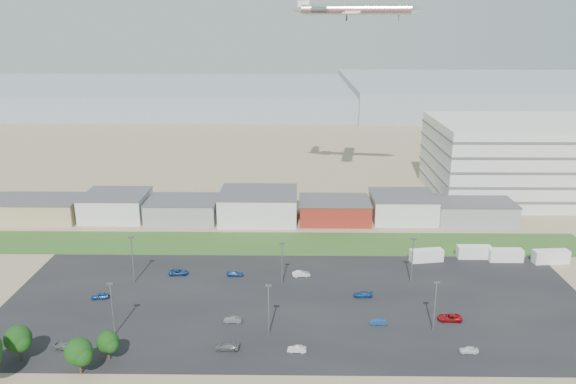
{
  "coord_description": "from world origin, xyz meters",
  "views": [
    {
      "loc": [
        4.58,
        -83.79,
        55.23
      ],
      "look_at": [
        3.2,
        22.0,
        23.11
      ],
      "focal_mm": 35.0,
      "sensor_mm": 36.0,
      "label": 1
    }
  ],
  "objects_px": {
    "parked_car_9": "(178,272)",
    "parked_car_12": "(363,294)",
    "parked_car_10": "(67,346)",
    "parked_car_5": "(100,296)",
    "parked_car_0": "(450,318)",
    "parked_car_6": "(235,274)",
    "parked_car_3": "(227,346)",
    "box_trailer_a": "(426,255)",
    "parked_car_1": "(378,322)",
    "airliner": "(356,10)",
    "parked_car_13": "(297,349)",
    "parked_car_4": "(233,320)",
    "parked_car_2": "(469,350)",
    "parked_car_11": "(301,274)"
  },
  "relations": [
    {
      "from": "parked_car_9",
      "to": "parked_car_12",
      "type": "relative_size",
      "value": 1.09
    },
    {
      "from": "parked_car_9",
      "to": "parked_car_10",
      "type": "bearing_deg",
      "value": 151.75
    },
    {
      "from": "parked_car_5",
      "to": "parked_car_12",
      "type": "bearing_deg",
      "value": 83.62
    },
    {
      "from": "parked_car_0",
      "to": "parked_car_6",
      "type": "xyz_separation_m",
      "value": [
        -43.45,
        19.36,
        -0.1
      ]
    },
    {
      "from": "parked_car_3",
      "to": "parked_car_10",
      "type": "height_order",
      "value": "parked_car_3"
    },
    {
      "from": "box_trailer_a",
      "to": "parked_car_1",
      "type": "relative_size",
      "value": 2.39
    },
    {
      "from": "parked_car_5",
      "to": "parked_car_10",
      "type": "bearing_deg",
      "value": -6.66
    },
    {
      "from": "parked_car_0",
      "to": "parked_car_3",
      "type": "bearing_deg",
      "value": -74.22
    },
    {
      "from": "airliner",
      "to": "parked_car_0",
      "type": "relative_size",
      "value": 8.61
    },
    {
      "from": "box_trailer_a",
      "to": "parked_car_13",
      "type": "distance_m",
      "value": 50.21
    },
    {
      "from": "box_trailer_a",
      "to": "parked_car_12",
      "type": "xyz_separation_m",
      "value": [
        -17.35,
        -18.62,
        -0.9
      ]
    },
    {
      "from": "parked_car_1",
      "to": "parked_car_10",
      "type": "bearing_deg",
      "value": -81.72
    },
    {
      "from": "parked_car_3",
      "to": "parked_car_10",
      "type": "xyz_separation_m",
      "value": [
        -28.26,
        -0.09,
        -0.01
      ]
    },
    {
      "from": "parked_car_4",
      "to": "parked_car_13",
      "type": "relative_size",
      "value": 1.03
    },
    {
      "from": "parked_car_0",
      "to": "parked_car_10",
      "type": "relative_size",
      "value": 1.1
    },
    {
      "from": "parked_car_2",
      "to": "parked_car_11",
      "type": "bearing_deg",
      "value": -135.02
    },
    {
      "from": "parked_car_0",
      "to": "parked_car_9",
      "type": "height_order",
      "value": "parked_car_0"
    },
    {
      "from": "parked_car_0",
      "to": "parked_car_1",
      "type": "distance_m",
      "value": 14.04
    },
    {
      "from": "parked_car_2",
      "to": "parked_car_10",
      "type": "height_order",
      "value": "parked_car_10"
    },
    {
      "from": "parked_car_10",
      "to": "parked_car_4",
      "type": "bearing_deg",
      "value": -70.73
    },
    {
      "from": "parked_car_6",
      "to": "parked_car_9",
      "type": "relative_size",
      "value": 0.86
    },
    {
      "from": "parked_car_2",
      "to": "parked_car_5",
      "type": "height_order",
      "value": "parked_car_5"
    },
    {
      "from": "box_trailer_a",
      "to": "parked_car_3",
      "type": "height_order",
      "value": "box_trailer_a"
    },
    {
      "from": "parked_car_3",
      "to": "parked_car_4",
      "type": "distance_m",
      "value": 9.38
    },
    {
      "from": "parked_car_10",
      "to": "parked_car_11",
      "type": "bearing_deg",
      "value": -53.47
    },
    {
      "from": "parked_car_4",
      "to": "parked_car_6",
      "type": "distance_m",
      "value": 20.6
    },
    {
      "from": "airliner",
      "to": "parked_car_12",
      "type": "distance_m",
      "value": 91.0
    },
    {
      "from": "parked_car_9",
      "to": "parked_car_4",
      "type": "bearing_deg",
      "value": -149.32
    },
    {
      "from": "airliner",
      "to": "parked_car_4",
      "type": "height_order",
      "value": "airliner"
    },
    {
      "from": "parked_car_10",
      "to": "parked_car_12",
      "type": "xyz_separation_m",
      "value": [
        54.43,
        20.23,
        -0.03
      ]
    },
    {
      "from": "parked_car_0",
      "to": "parked_car_10",
      "type": "height_order",
      "value": "parked_car_0"
    },
    {
      "from": "parked_car_1",
      "to": "parked_car_3",
      "type": "relative_size",
      "value": 0.77
    },
    {
      "from": "parked_car_2",
      "to": "parked_car_3",
      "type": "bearing_deg",
      "value": -89.28
    },
    {
      "from": "parked_car_12",
      "to": "parked_car_13",
      "type": "distance_m",
      "value": 24.91
    },
    {
      "from": "airliner",
      "to": "parked_car_3",
      "type": "bearing_deg",
      "value": -100.1
    },
    {
      "from": "parked_car_11",
      "to": "parked_car_3",
      "type": "bearing_deg",
      "value": 148.06
    },
    {
      "from": "parked_car_3",
      "to": "parked_car_10",
      "type": "bearing_deg",
      "value": -87.15
    },
    {
      "from": "box_trailer_a",
      "to": "parked_car_0",
      "type": "bearing_deg",
      "value": -102.94
    },
    {
      "from": "parked_car_6",
      "to": "parked_car_10",
      "type": "relative_size",
      "value": 0.89
    },
    {
      "from": "box_trailer_a",
      "to": "parked_car_0",
      "type": "distance_m",
      "value": 28.27
    },
    {
      "from": "parked_car_6",
      "to": "parked_car_11",
      "type": "height_order",
      "value": "parked_car_11"
    },
    {
      "from": "parked_car_4",
      "to": "parked_car_10",
      "type": "height_order",
      "value": "parked_car_10"
    },
    {
      "from": "parked_car_1",
      "to": "parked_car_9",
      "type": "relative_size",
      "value": 0.76
    },
    {
      "from": "parked_car_13",
      "to": "parked_car_9",
      "type": "bearing_deg",
      "value": -134.91
    },
    {
      "from": "parked_car_12",
      "to": "parked_car_3",
      "type": "bearing_deg",
      "value": -53.85
    },
    {
      "from": "parked_car_0",
      "to": "parked_car_13",
      "type": "distance_m",
      "value": 31.52
    },
    {
      "from": "airliner",
      "to": "parked_car_10",
      "type": "height_order",
      "value": "airliner"
    },
    {
      "from": "parked_car_12",
      "to": "parked_car_13",
      "type": "height_order",
      "value": "parked_car_12"
    },
    {
      "from": "parked_car_6",
      "to": "parked_car_12",
      "type": "xyz_separation_m",
      "value": [
        27.84,
        -9.78,
        0.03
      ]
    },
    {
      "from": "airliner",
      "to": "parked_car_9",
      "type": "distance_m",
      "value": 94.44
    }
  ]
}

